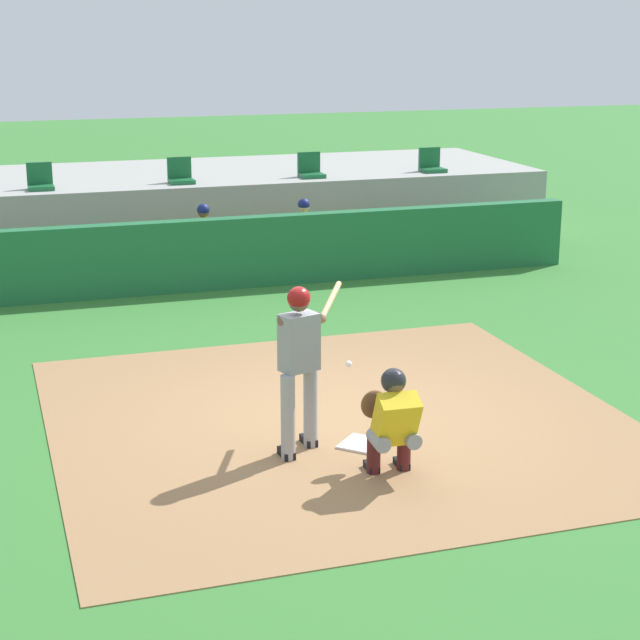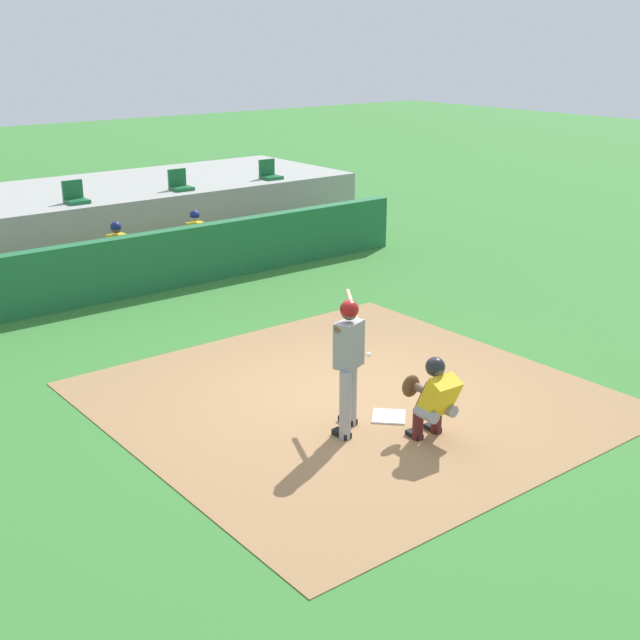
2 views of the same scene
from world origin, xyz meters
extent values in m
plane|color=#387A33|center=(0.00, 0.00, 0.00)|extent=(80.00, 80.00, 0.00)
cube|color=#9E754C|center=(0.00, 0.00, 0.01)|extent=(6.40, 6.40, 0.01)
cube|color=white|center=(0.00, -0.80, 0.02)|extent=(0.62, 0.62, 0.02)
cylinder|color=#99999E|center=(-0.86, -0.91, 0.46)|extent=(0.15, 0.15, 0.92)
cylinder|color=#99999E|center=(-0.54, -0.64, 0.46)|extent=(0.15, 0.15, 0.92)
cube|color=gray|center=(-0.70, -0.78, 1.22)|extent=(0.44, 0.35, 0.60)
sphere|color=brown|center=(-0.70, -0.78, 1.65)|extent=(0.21, 0.21, 0.21)
sphere|color=maroon|center=(-0.70, -0.78, 1.68)|extent=(0.24, 0.24, 0.24)
cylinder|color=brown|center=(-0.65, -0.68, 1.43)|extent=(0.56, 0.31, 0.18)
cylinder|color=brown|center=(-0.45, -0.67, 1.43)|extent=(0.21, 0.27, 0.17)
cylinder|color=tan|center=(-0.18, -0.22, 1.48)|extent=(0.49, 0.76, 0.24)
cube|color=black|center=(-0.87, -0.85, 0.04)|extent=(0.14, 0.27, 0.09)
cube|color=black|center=(-0.54, -0.58, 0.04)|extent=(0.14, 0.27, 0.09)
cylinder|color=gray|center=(-0.15, -1.65, 0.42)|extent=(0.18, 0.33, 0.16)
cylinder|color=#4C1919|center=(-0.14, -1.50, 0.21)|extent=(0.14, 0.14, 0.42)
cube|color=black|center=(-0.14, -1.44, 0.04)|extent=(0.12, 0.25, 0.08)
cylinder|color=gray|center=(0.17, -1.66, 0.42)|extent=(0.18, 0.33, 0.16)
cylinder|color=#4C1919|center=(0.17, -1.51, 0.21)|extent=(0.14, 0.14, 0.42)
cube|color=black|center=(0.18, -1.45, 0.04)|extent=(0.12, 0.25, 0.08)
cube|color=gold|center=(0.01, -1.71, 0.64)|extent=(0.42, 0.46, 0.57)
cube|color=#2D2D33|center=(0.01, -1.59, 0.64)|extent=(0.39, 0.27, 0.45)
sphere|color=brown|center=(0.01, -1.63, 0.98)|extent=(0.21, 0.21, 0.21)
sphere|color=#232328|center=(0.01, -1.61, 1.00)|extent=(0.25, 0.25, 0.25)
cylinder|color=brown|center=(-0.02, -1.48, 0.64)|extent=(0.12, 0.45, 0.10)
ellipsoid|color=brown|center=(-0.05, -1.25, 0.64)|extent=(0.29, 0.13, 0.30)
sphere|color=white|center=(-0.03, -0.39, 0.80)|extent=(0.07, 0.07, 0.07)
cube|color=#1E6638|center=(0.00, 6.50, 0.60)|extent=(13.00, 0.30, 1.20)
cube|color=olive|center=(0.00, 7.50, 0.23)|extent=(11.80, 0.44, 0.45)
cylinder|color=#939399|center=(-0.10, 7.25, 0.49)|extent=(0.15, 0.40, 0.15)
cylinder|color=#939399|center=(-0.10, 7.05, 0.23)|extent=(0.13, 0.13, 0.45)
cube|color=maroon|center=(-0.10, 7.00, 0.04)|extent=(0.11, 0.24, 0.08)
cylinder|color=#939399|center=(0.16, 7.25, 0.49)|extent=(0.15, 0.40, 0.15)
cylinder|color=#939399|center=(0.16, 7.05, 0.23)|extent=(0.13, 0.13, 0.45)
cube|color=maroon|center=(0.16, 7.00, 0.04)|extent=(0.11, 0.24, 0.08)
cube|color=gold|center=(0.03, 7.47, 0.76)|extent=(0.36, 0.22, 0.54)
sphere|color=brown|center=(0.03, 7.47, 1.15)|extent=(0.20, 0.20, 0.20)
sphere|color=navy|center=(0.03, 7.47, 1.19)|extent=(0.22, 0.22, 0.22)
cylinder|color=brown|center=(-0.17, 7.33, 0.65)|extent=(0.09, 0.41, 0.22)
cylinder|color=brown|center=(0.23, 7.33, 0.65)|extent=(0.09, 0.41, 0.22)
cylinder|color=#939399|center=(1.74, 7.25, 0.49)|extent=(0.15, 0.40, 0.15)
cylinder|color=#939399|center=(1.74, 7.05, 0.23)|extent=(0.13, 0.13, 0.45)
cube|color=maroon|center=(1.74, 7.00, 0.04)|extent=(0.11, 0.24, 0.08)
cylinder|color=#939399|center=(2.00, 7.25, 0.49)|extent=(0.15, 0.40, 0.15)
cylinder|color=#939399|center=(2.00, 7.05, 0.23)|extent=(0.13, 0.13, 0.45)
cube|color=maroon|center=(2.00, 7.00, 0.04)|extent=(0.11, 0.24, 0.08)
cube|color=gold|center=(1.87, 7.47, 0.76)|extent=(0.36, 0.22, 0.54)
sphere|color=beige|center=(1.87, 7.47, 1.15)|extent=(0.20, 0.20, 0.20)
sphere|color=navy|center=(1.87, 7.47, 1.19)|extent=(0.22, 0.22, 0.22)
cylinder|color=beige|center=(1.67, 7.33, 0.65)|extent=(0.09, 0.41, 0.22)
cylinder|color=beige|center=(2.07, 7.33, 0.65)|extent=(0.09, 0.41, 0.22)
cube|color=#9E9E99|center=(0.00, 10.90, 0.70)|extent=(15.00, 4.40, 1.40)
cube|color=#196033|center=(-2.60, 9.30, 1.44)|extent=(0.46, 0.46, 0.08)
cube|color=#196033|center=(-2.60, 9.50, 1.68)|extent=(0.46, 0.06, 0.40)
cube|color=#196033|center=(0.00, 9.30, 1.44)|extent=(0.46, 0.46, 0.08)
cube|color=#196033|center=(0.00, 9.50, 1.68)|extent=(0.46, 0.06, 0.40)
cube|color=#196033|center=(2.60, 9.30, 1.44)|extent=(0.46, 0.46, 0.08)
cube|color=#196033|center=(2.60, 9.50, 1.68)|extent=(0.46, 0.06, 0.40)
cube|color=#196033|center=(5.20, 9.30, 1.44)|extent=(0.46, 0.46, 0.08)
cube|color=#196033|center=(5.20, 9.50, 1.68)|extent=(0.46, 0.06, 0.40)
camera|label=1|loc=(-3.67, -10.71, 4.37)|focal=59.69mm
camera|label=2|loc=(-7.13, -8.34, 4.93)|focal=47.23mm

